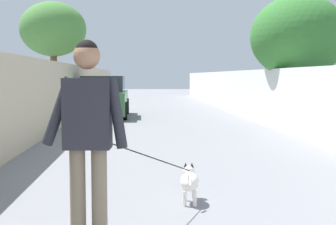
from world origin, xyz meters
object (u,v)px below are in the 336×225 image
Objects in this scene: tree_left_mid at (53,30)px; person_skateboarder at (88,128)px; tree_right_near at (298,37)px; car_near at (104,98)px; dog at (189,180)px.

person_skateboarder is (-16.07, -3.20, -2.36)m from tree_left_mid.
person_skateboarder is at bearing 152.79° from tree_right_near.
tree_left_mid is at bearing 44.16° from car_near.
tree_right_near is 1.00× the size of car_near.
tree_right_near is 11.44m from person_skateboarder.
person_skateboarder is 0.44× the size of car_near.
person_skateboarder is (-10.07, 5.18, -1.59)m from tree_right_near.
person_skateboarder is 13.78m from car_near.
tree_right_near is at bearing -27.21° from person_skateboarder.
car_near is (-2.33, -2.26, -2.75)m from tree_left_mid.
tree_left_mid is 2.65× the size of person_skateboarder.
dog is (-8.37, 4.16, -2.43)m from tree_right_near.
dog is at bearing -163.64° from tree_left_mid.
tree_left_mid reaches higher than tree_right_near.
tree_right_near is 0.86× the size of tree_left_mid.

